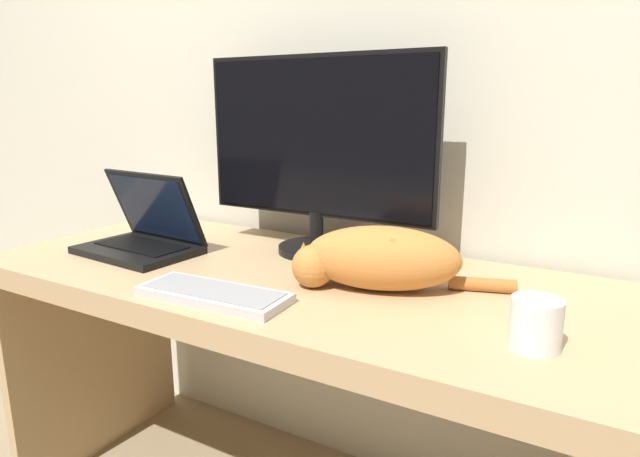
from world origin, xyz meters
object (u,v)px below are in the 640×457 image
at_px(monitor, 317,150).
at_px(coffee_mug, 536,324).
at_px(laptop, 143,236).
at_px(cat, 378,257).
at_px(external_keyboard, 213,294).

xyz_separation_m(monitor, coffee_mug, (0.64, -0.35, -0.25)).
relative_size(laptop, coffee_mug, 3.80).
xyz_separation_m(laptop, cat, (0.71, 0.05, 0.03)).
bearing_deg(laptop, cat, 7.96).
distance_m(monitor, laptop, 0.56).
distance_m(monitor, cat, 0.41).
bearing_deg(external_keyboard, monitor, 85.96).
relative_size(monitor, coffee_mug, 7.68).
bearing_deg(coffee_mug, external_keyboard, -171.86).
distance_m(external_keyboard, cat, 0.38).
relative_size(cat, coffee_mug, 5.24).
bearing_deg(cat, laptop, 166.06).
xyz_separation_m(monitor, external_keyboard, (-0.01, -0.44, -0.28)).
bearing_deg(cat, coffee_mug, -39.65).
height_order(cat, coffee_mug, cat).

